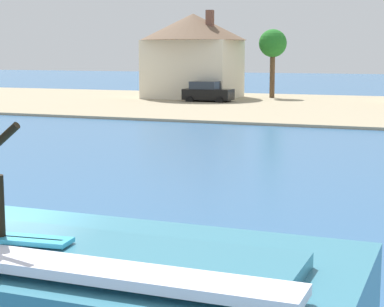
% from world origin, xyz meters
% --- Properties ---
extents(wave_crest, '(8.93, 3.50, 1.90)m').
position_xyz_m(wave_crest, '(1.69, -1.42, 0.90)').
color(wave_crest, teal).
rests_on(wave_crest, ground_plane).
extents(shoreline_bank, '(120.00, 27.69, 0.17)m').
position_xyz_m(shoreline_bank, '(0.00, 43.26, 0.09)').
color(shoreline_bank, tan).
rests_on(shoreline_bank, ground_plane).
extents(car_near_shore, '(4.11, 2.17, 1.86)m').
position_xyz_m(car_near_shore, '(-12.75, 44.59, 0.95)').
color(car_near_shore, black).
rests_on(car_near_shore, ground_plane).
extents(house_with_chimney, '(9.73, 9.73, 7.95)m').
position_xyz_m(house_with_chimney, '(-15.63, 48.61, 4.46)').
color(house_with_chimney, beige).
rests_on(house_with_chimney, ground_plane).
extents(tree_short_bushy, '(2.52, 2.52, 6.36)m').
position_xyz_m(tree_short_bushy, '(-8.87, 51.12, 4.94)').
color(tree_short_bushy, brown).
rests_on(tree_short_bushy, ground_plane).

